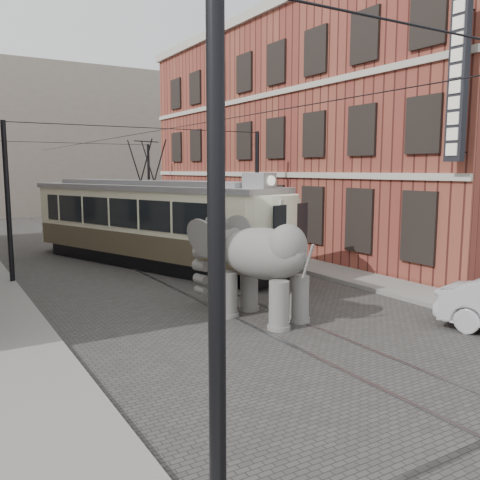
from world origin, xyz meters
TOP-DOWN VIEW (x-y plane):
  - ground at (0.00, 0.00)m, footprint 120.00×120.00m
  - tram_rails at (0.00, 0.00)m, footprint 1.54×80.00m
  - sidewalk_right at (6.00, 0.00)m, footprint 2.00×60.00m
  - sidewalk_left at (-6.50, 0.00)m, footprint 2.00×60.00m
  - brick_building at (11.00, 9.00)m, footprint 8.00×26.00m
  - distant_block at (0.00, 40.00)m, footprint 28.00×10.00m
  - catenary at (-0.20, 5.00)m, footprint 11.00×30.20m
  - tram at (0.21, 7.13)m, footprint 7.32×14.06m
  - elephant at (-0.06, -2.49)m, footprint 3.94×5.35m

SIDE VIEW (x-z plane):
  - ground at x=0.00m, z-range 0.00..0.00m
  - tram_rails at x=0.00m, z-range 0.00..0.02m
  - sidewalk_right at x=6.00m, z-range 0.00..0.15m
  - sidewalk_left at x=-6.50m, z-range 0.00..0.15m
  - elephant at x=-0.06m, z-range 0.00..2.93m
  - tram at x=0.21m, z-range 0.00..5.51m
  - catenary at x=-0.20m, z-range 0.00..6.00m
  - brick_building at x=11.00m, z-range 0.00..12.00m
  - distant_block at x=0.00m, z-range 0.00..14.00m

